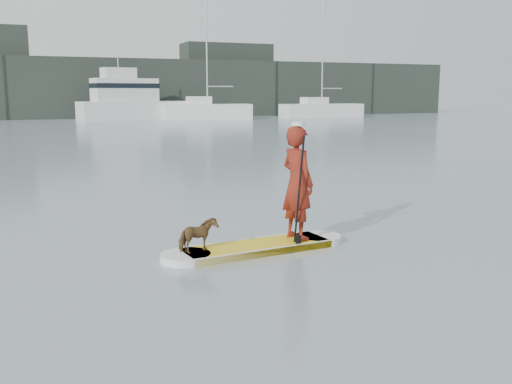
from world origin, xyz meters
name	(u,v)px	position (x,y,z in m)	size (l,w,h in m)	color
ground	(274,242)	(0.00, 0.00, 0.00)	(140.00, 140.00, 0.00)	slate
paddleboard	(256,247)	(-0.52, -0.43, 0.06)	(3.29, 1.04, 0.12)	gold
paddler	(297,183)	(0.28, -0.36, 1.09)	(0.71, 0.46, 1.94)	maroon
white_cap	(298,124)	(0.28, -0.36, 2.10)	(0.22, 0.22, 0.07)	silver
dog	(198,235)	(-1.55, -0.53, 0.39)	(0.29, 0.63, 0.53)	brown
paddle	(299,204)	(0.15, -0.69, 0.80)	(0.10, 0.30, 2.00)	black
sailboat_e	(207,110)	(12.59, 44.44, 0.87)	(8.76, 4.24, 12.18)	silver
sailboat_f	(321,109)	(25.05, 44.35, 0.89)	(8.80, 2.66, 13.14)	silver
motor_yacht_a	(131,101)	(5.64, 46.26, 1.80)	(11.05, 4.92, 6.40)	silver
shore_mass	(63,88)	(0.00, 53.00, 3.00)	(90.00, 6.00, 6.00)	black
shore_building_east	(227,80)	(18.00, 54.00, 4.00)	(10.00, 4.00, 8.00)	black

